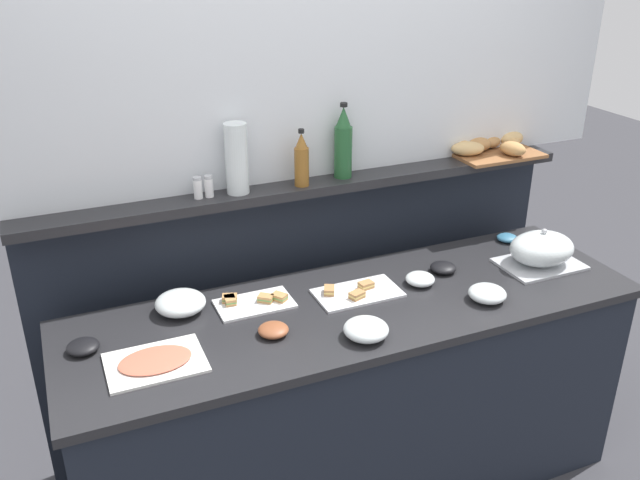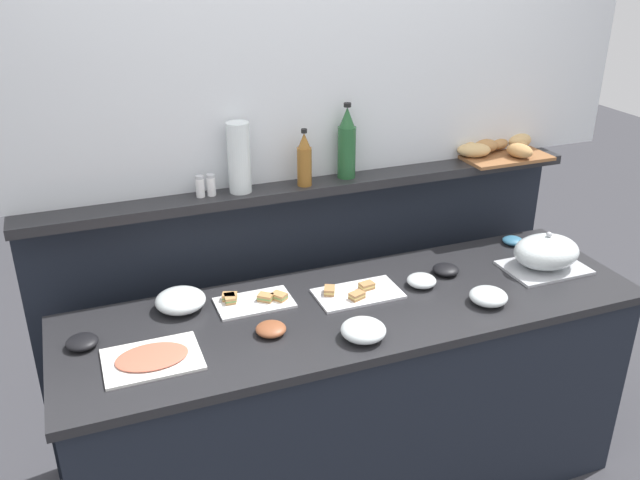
% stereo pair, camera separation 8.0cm
% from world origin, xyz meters
% --- Properties ---
extents(ground_plane, '(12.00, 12.00, 0.00)m').
position_xyz_m(ground_plane, '(0.00, 0.60, 0.00)').
color(ground_plane, '#38383D').
extents(buffet_counter, '(2.24, 0.69, 0.90)m').
position_xyz_m(buffet_counter, '(0.00, 0.00, 0.45)').
color(buffet_counter, black).
rests_on(buffet_counter, ground_plane).
extents(back_ledge_unit, '(2.38, 0.22, 1.25)m').
position_xyz_m(back_ledge_unit, '(0.00, 0.52, 0.66)').
color(back_ledge_unit, black).
rests_on(back_ledge_unit, ground_plane).
extents(upper_wall_panel, '(2.98, 0.08, 1.35)m').
position_xyz_m(upper_wall_panel, '(0.00, 0.54, 1.93)').
color(upper_wall_panel, silver).
rests_on(upper_wall_panel, back_ledge_unit).
extents(sandwich_platter_front, '(0.29, 0.17, 0.04)m').
position_xyz_m(sandwich_platter_front, '(-0.36, 0.16, 0.91)').
color(sandwich_platter_front, white).
rests_on(sandwich_platter_front, buffet_counter).
extents(sandwich_platter_rear, '(0.34, 0.19, 0.04)m').
position_xyz_m(sandwich_platter_rear, '(0.03, 0.07, 0.91)').
color(sandwich_platter_rear, silver).
rests_on(sandwich_platter_rear, buffet_counter).
extents(cold_cuts_platter, '(0.32, 0.23, 0.02)m').
position_xyz_m(cold_cuts_platter, '(-0.78, -0.09, 0.91)').
color(cold_cuts_platter, white).
rests_on(cold_cuts_platter, buffet_counter).
extents(serving_cloche, '(0.34, 0.24, 0.17)m').
position_xyz_m(serving_cloche, '(0.86, -0.01, 0.97)').
color(serving_cloche, '#B7BABF').
rests_on(serving_cloche, buffet_counter).
extents(glass_bowl_large, '(0.15, 0.15, 0.06)m').
position_xyz_m(glass_bowl_large, '(0.48, -0.17, 0.93)').
color(glass_bowl_large, silver).
rests_on(glass_bowl_large, buffet_counter).
extents(glass_bowl_medium, '(0.12, 0.12, 0.05)m').
position_xyz_m(glass_bowl_medium, '(0.31, 0.05, 0.92)').
color(glass_bowl_medium, silver).
rests_on(glass_bowl_medium, buffet_counter).
extents(glass_bowl_small, '(0.16, 0.16, 0.06)m').
position_xyz_m(glass_bowl_small, '(-0.07, -0.22, 0.93)').
color(glass_bowl_small, silver).
rests_on(glass_bowl_small, buffet_counter).
extents(glass_bowl_extra, '(0.19, 0.19, 0.08)m').
position_xyz_m(glass_bowl_extra, '(-0.63, 0.21, 0.93)').
color(glass_bowl_extra, silver).
rests_on(glass_bowl_extra, buffet_counter).
extents(condiment_bowl_red, '(0.09, 0.09, 0.03)m').
position_xyz_m(condiment_bowl_red, '(0.89, 0.25, 0.92)').
color(condiment_bowl_red, teal).
rests_on(condiment_bowl_red, buffet_counter).
extents(condiment_bowl_dark, '(0.11, 0.11, 0.04)m').
position_xyz_m(condiment_bowl_dark, '(-0.99, 0.08, 0.92)').
color(condiment_bowl_dark, black).
rests_on(condiment_bowl_dark, buffet_counter).
extents(condiment_bowl_cream, '(0.11, 0.11, 0.04)m').
position_xyz_m(condiment_bowl_cream, '(-0.36, -0.07, 0.92)').
color(condiment_bowl_cream, brown).
rests_on(condiment_bowl_cream, buffet_counter).
extents(condiment_bowl_teal, '(0.11, 0.11, 0.04)m').
position_xyz_m(condiment_bowl_teal, '(0.45, 0.10, 0.92)').
color(condiment_bowl_teal, black).
rests_on(condiment_bowl_teal, buffet_counter).
extents(wine_bottle_green, '(0.08, 0.08, 0.32)m').
position_xyz_m(wine_bottle_green, '(0.14, 0.45, 1.39)').
color(wine_bottle_green, '#23562D').
rests_on(wine_bottle_green, back_ledge_unit).
extents(vinegar_bottle_amber, '(0.06, 0.06, 0.24)m').
position_xyz_m(vinegar_bottle_amber, '(-0.05, 0.42, 1.36)').
color(vinegar_bottle_amber, '#8E5B23').
rests_on(vinegar_bottle_amber, back_ledge_unit).
extents(salt_shaker, '(0.03, 0.03, 0.09)m').
position_xyz_m(salt_shaker, '(-0.48, 0.44, 1.29)').
color(salt_shaker, white).
rests_on(salt_shaker, back_ledge_unit).
extents(pepper_shaker, '(0.03, 0.03, 0.09)m').
position_xyz_m(pepper_shaker, '(-0.44, 0.44, 1.29)').
color(pepper_shaker, white).
rests_on(pepper_shaker, back_ledge_unit).
extents(bread_basket, '(0.44, 0.29, 0.08)m').
position_xyz_m(bread_basket, '(0.92, 0.47, 1.29)').
color(bread_basket, brown).
rests_on(bread_basket, back_ledge_unit).
extents(water_carafe, '(0.09, 0.09, 0.28)m').
position_xyz_m(water_carafe, '(-0.32, 0.44, 1.39)').
color(water_carafe, silver).
rests_on(water_carafe, back_ledge_unit).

